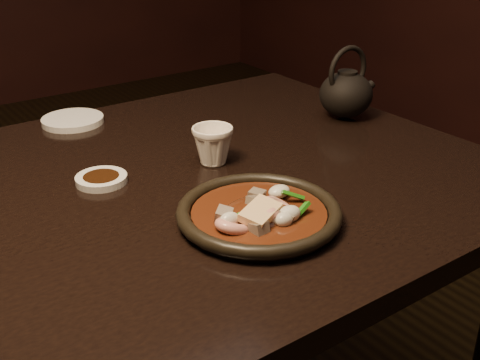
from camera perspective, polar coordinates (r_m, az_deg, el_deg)
table at (r=1.03m, az=-16.59°, el=-6.80°), size 1.60×0.90×0.75m
plate at (r=0.92m, az=1.80°, el=-3.22°), size 0.26×0.26×0.03m
stirfry at (r=0.91m, az=2.03°, el=-3.19°), size 0.17×0.12×0.05m
soy_dish at (r=1.08m, az=-13.01°, el=0.08°), size 0.09×0.09×0.01m
saucer_right at (r=1.38m, az=-15.58°, el=5.48°), size 0.13×0.13×0.01m
tea_cup at (r=1.11m, az=-2.60°, el=3.43°), size 0.08×0.08×0.08m
teapot at (r=1.37m, az=10.05°, el=8.23°), size 0.15×0.12×0.16m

